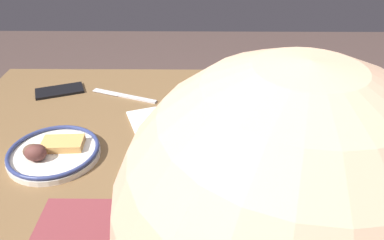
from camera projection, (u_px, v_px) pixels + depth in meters
name	position (u px, v px, depth m)	size (l,w,h in m)	color
dining_table	(213.00, 164.00, 1.03)	(1.42, 0.82, 0.72)	brown
plate_near_main	(254.00, 106.00, 1.08)	(0.21, 0.21, 0.04)	white
plate_center_pancakes	(179.00, 165.00, 0.84)	(0.24, 0.24, 0.04)	white
plate_far_side	(53.00, 152.00, 0.89)	(0.22, 0.22, 0.05)	silver
coffee_mug	(381.00, 132.00, 0.89)	(0.12, 0.08, 0.10)	white
cell_phone	(60.00, 91.00, 1.18)	(0.14, 0.07, 0.01)	black
paper_napkin	(158.00, 120.00, 1.03)	(0.15, 0.14, 0.00)	white
butter_knife	(124.00, 96.00, 1.15)	(0.21, 0.10, 0.01)	silver
tea_spoon	(279.00, 78.00, 1.26)	(0.19, 0.06, 0.01)	silver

